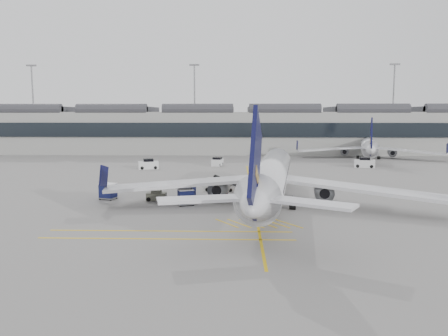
{
  "coord_description": "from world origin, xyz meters",
  "views": [
    {
      "loc": [
        7.99,
        -48.24,
        10.53
      ],
      "look_at": [
        6.42,
        4.22,
        4.0
      ],
      "focal_mm": 35.0,
      "sensor_mm": 36.0,
      "label": 1
    }
  ],
  "objects_px": {
    "belt_loader": "(219,186)",
    "ramp_agent_a": "(227,187)",
    "baggage_cart_a": "(222,189)",
    "ramp_agent_b": "(225,190)",
    "airliner_main": "(270,177)",
    "pushback_tug": "(156,196)"
  },
  "relations": [
    {
      "from": "airliner_main",
      "to": "ramp_agent_a",
      "type": "xyz_separation_m",
      "value": [
        -5.14,
        6.28,
        -2.3
      ]
    },
    {
      "from": "baggage_cart_a",
      "to": "ramp_agent_a",
      "type": "xyz_separation_m",
      "value": [
        0.62,
        0.73,
        0.14
      ]
    },
    {
      "from": "airliner_main",
      "to": "baggage_cart_a",
      "type": "distance_m",
      "value": 8.36
    },
    {
      "from": "baggage_cart_a",
      "to": "ramp_agent_b",
      "type": "bearing_deg",
      "value": -66.56
    },
    {
      "from": "ramp_agent_a",
      "to": "airliner_main",
      "type": "bearing_deg",
      "value": -76.85
    },
    {
      "from": "baggage_cart_a",
      "to": "ramp_agent_b",
      "type": "height_order",
      "value": "ramp_agent_b"
    },
    {
      "from": "belt_loader",
      "to": "ramp_agent_b",
      "type": "height_order",
      "value": "belt_loader"
    },
    {
      "from": "baggage_cart_a",
      "to": "airliner_main",
      "type": "bearing_deg",
      "value": -56.57
    },
    {
      "from": "baggage_cart_a",
      "to": "ramp_agent_a",
      "type": "bearing_deg",
      "value": 37.11
    },
    {
      "from": "belt_loader",
      "to": "pushback_tug",
      "type": "relative_size",
      "value": 2.29
    },
    {
      "from": "belt_loader",
      "to": "ramp_agent_a",
      "type": "distance_m",
      "value": 3.35
    },
    {
      "from": "ramp_agent_a",
      "to": "pushback_tug",
      "type": "height_order",
      "value": "ramp_agent_a"
    },
    {
      "from": "ramp_agent_b",
      "to": "baggage_cart_a",
      "type": "bearing_deg",
      "value": -60.92
    },
    {
      "from": "airliner_main",
      "to": "baggage_cart_a",
      "type": "height_order",
      "value": "airliner_main"
    },
    {
      "from": "pushback_tug",
      "to": "baggage_cart_a",
      "type": "bearing_deg",
      "value": 21.84
    },
    {
      "from": "airliner_main",
      "to": "belt_loader",
      "type": "bearing_deg",
      "value": 132.11
    },
    {
      "from": "baggage_cart_a",
      "to": "belt_loader",
      "type": "bearing_deg",
      "value": 85.71
    },
    {
      "from": "airliner_main",
      "to": "pushback_tug",
      "type": "distance_m",
      "value": 14.1
    },
    {
      "from": "baggage_cart_a",
      "to": "ramp_agent_b",
      "type": "relative_size",
      "value": 0.95
    },
    {
      "from": "airliner_main",
      "to": "baggage_cart_a",
      "type": "bearing_deg",
      "value": 144.23
    },
    {
      "from": "ramp_agent_a",
      "to": "pushback_tug",
      "type": "xyz_separation_m",
      "value": [
        -8.51,
        -3.97,
        -0.41
      ]
    },
    {
      "from": "ramp_agent_a",
      "to": "ramp_agent_b",
      "type": "distance_m",
      "value": 1.28
    }
  ]
}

